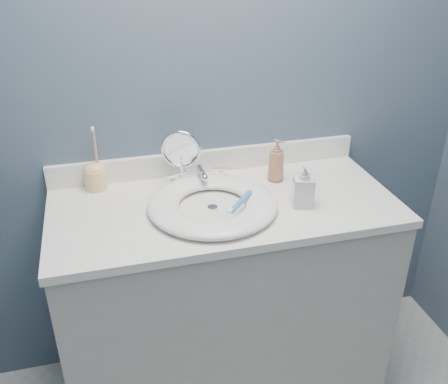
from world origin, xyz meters
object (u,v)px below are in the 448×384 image
object	(u,v)px
soap_bottle_amber	(276,160)
toothbrush_holder	(95,175)
soap_bottle_clear	(304,185)
makeup_mirror	(181,156)

from	to	relation	value
soap_bottle_amber	toothbrush_holder	world-z (taller)	toothbrush_holder
soap_bottle_clear	toothbrush_holder	size ratio (longest dim) A/B	0.65
soap_bottle_clear	toothbrush_holder	world-z (taller)	toothbrush_holder
makeup_mirror	soap_bottle_clear	xyz separation A→B (m)	(0.38, -0.26, -0.04)
soap_bottle_amber	soap_bottle_clear	world-z (taller)	soap_bottle_amber
soap_bottle_clear	makeup_mirror	bearing A→B (deg)	161.85
soap_bottle_clear	soap_bottle_amber	bearing A→B (deg)	113.40
makeup_mirror	toothbrush_holder	distance (m)	0.32
soap_bottle_clear	toothbrush_holder	bearing A→B (deg)	172.20
makeup_mirror	toothbrush_holder	xyz separation A→B (m)	(-0.31, 0.05, -0.06)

